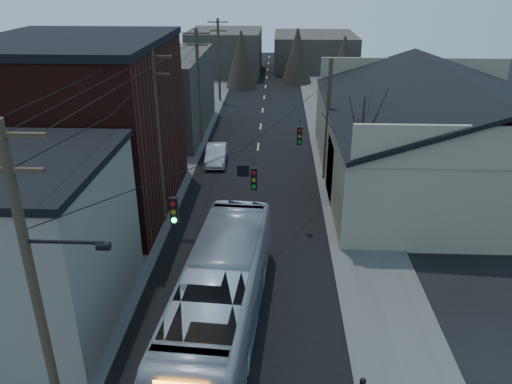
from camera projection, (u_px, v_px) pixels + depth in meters
The scene contains 13 objects.
road_surface at pixel (257, 155), 40.40m from camera, with size 9.00×110.00×0.02m, color black.
sidewalk_left at pixel (178, 153), 40.64m from camera, with size 4.00×110.00×0.12m, color #474744.
sidewalk_right at pixel (338, 155), 40.12m from camera, with size 4.00×110.00×0.12m, color #474744.
building_clapboard at pixel (14, 245), 20.17m from camera, with size 8.00×8.00×7.00m, color gray.
building_brick at pixel (83, 130), 29.64m from camera, with size 10.00×12.00×10.00m, color #33100B.
building_left_far at pixel (155, 94), 44.83m from camera, with size 9.00×14.00×7.00m, color #342F29.
warehouse at pixel (443, 145), 34.23m from camera, with size 16.16×20.60×7.73m.
building_far_left at pixel (226, 52), 71.37m from camera, with size 10.00×12.00×6.00m, color #342F29.
building_far_right at pixel (314, 51), 75.61m from camera, with size 12.00×14.00×5.00m, color #342F29.
bare_tree at pixel (360, 156), 29.55m from camera, with size 0.40×0.40×7.20m, color black.
utility_lines at pixel (207, 114), 33.17m from camera, with size 11.24×45.28×10.50m.
bus at pixel (221, 294), 20.13m from camera, with size 2.89×12.35×3.44m, color #A6AAB2.
parked_car at pixel (216, 154), 38.43m from camera, with size 1.48×4.25×1.40m, color #B9BBC1.
Camera 1 is at (1.57, -8.11, 13.68)m, focal length 35.00 mm.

